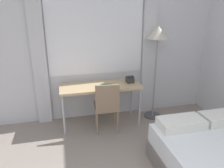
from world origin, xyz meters
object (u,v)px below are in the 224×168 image
at_px(standing_lamp, 157,41).
at_px(book, 106,86).
at_px(desk_chair, 107,104).
at_px(telephone, 130,79).
at_px(desk, 100,88).

height_order(standing_lamp, book, standing_lamp).
relative_size(desk_chair, book, 3.70).
relative_size(telephone, book, 0.69).
distance_m(desk_chair, telephone, 0.67).
bearing_deg(standing_lamp, desk_chair, -161.88).
distance_m(standing_lamp, book, 1.18).
bearing_deg(desk_chair, book, 85.15).
height_order(telephone, book, telephone).
distance_m(desk, book, 0.14).
height_order(desk, standing_lamp, standing_lamp).
bearing_deg(book, desk, 136.93).
bearing_deg(standing_lamp, desk, -178.98).
xyz_separation_m(desk_chair, book, (0.04, 0.22, 0.25)).
distance_m(telephone, book, 0.48).
xyz_separation_m(standing_lamp, book, (-0.93, -0.10, -0.71)).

